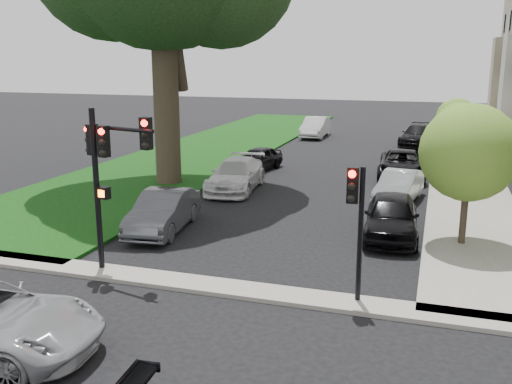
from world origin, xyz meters
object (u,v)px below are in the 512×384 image
(car_parked_9, at_px, (315,127))
(traffic_signal_main, at_px, (107,161))
(car_parked_7, at_px, (258,159))
(car_parked_5, at_px, (163,211))
(car_parked_6, at_px, (236,175))
(small_tree_c, at_px, (456,118))
(small_tree_a, at_px, (469,153))
(traffic_signal_secondary, at_px, (356,210))
(car_parked_1, at_px, (399,187))
(car_parked_4, at_px, (418,136))
(car_parked_0, at_px, (391,216))
(car_parked_2, at_px, (402,164))
(small_tree_b, at_px, (460,130))

(car_parked_9, bearing_deg, traffic_signal_main, -90.06)
(traffic_signal_main, bearing_deg, car_parked_7, 92.09)
(car_parked_5, height_order, car_parked_6, car_parked_6)
(small_tree_c, distance_m, car_parked_5, 21.70)
(small_tree_a, height_order, traffic_signal_secondary, small_tree_a)
(car_parked_1, relative_size, car_parked_6, 0.81)
(car_parked_6, bearing_deg, car_parked_7, 90.16)
(traffic_signal_main, height_order, car_parked_7, traffic_signal_main)
(car_parked_1, distance_m, car_parked_4, 16.39)
(small_tree_c, bearing_deg, car_parked_5, -117.75)
(traffic_signal_main, bearing_deg, small_tree_a, 29.81)
(small_tree_c, distance_m, traffic_signal_secondary, 23.38)
(car_parked_0, relative_size, car_parked_1, 1.10)
(car_parked_2, height_order, car_parked_6, car_parked_6)
(small_tree_a, height_order, car_parked_4, small_tree_a)
(car_parked_1, bearing_deg, car_parked_4, 97.83)
(small_tree_c, xyz_separation_m, car_parked_2, (-2.62, -7.18, -1.71))
(traffic_signal_main, bearing_deg, car_parked_2, 66.34)
(small_tree_a, bearing_deg, small_tree_c, 90.00)
(car_parked_2, xyz_separation_m, car_parked_5, (-7.46, -11.96, 0.02))
(car_parked_5, xyz_separation_m, car_parked_6, (0.31, 6.76, 0.00))
(car_parked_4, bearing_deg, small_tree_b, -71.86)
(small_tree_b, relative_size, car_parked_4, 0.80)
(traffic_signal_main, relative_size, car_parked_9, 1.02)
(traffic_signal_main, relative_size, car_parked_6, 0.95)
(small_tree_a, height_order, car_parked_5, small_tree_a)
(small_tree_c, height_order, traffic_signal_main, traffic_signal_main)
(car_parked_1, bearing_deg, small_tree_a, -57.46)
(car_parked_2, distance_m, car_parked_6, 8.84)
(traffic_signal_main, bearing_deg, car_parked_0, 38.25)
(car_parked_1, bearing_deg, traffic_signal_secondary, -83.52)
(car_parked_1, xyz_separation_m, car_parked_6, (-7.35, -0.04, 0.06))
(small_tree_a, height_order, car_parked_7, small_tree_a)
(car_parked_9, bearing_deg, car_parked_0, -72.68)
(traffic_signal_main, height_order, car_parked_2, traffic_signal_main)
(car_parked_2, bearing_deg, traffic_signal_secondary, -93.40)
(small_tree_c, relative_size, car_parked_7, 0.97)
(car_parked_0, height_order, car_parked_4, car_parked_0)
(car_parked_5, relative_size, car_parked_9, 0.94)
(small_tree_a, height_order, car_parked_0, small_tree_a)
(small_tree_a, bearing_deg, car_parked_9, 112.71)
(car_parked_2, relative_size, car_parked_7, 1.34)
(car_parked_5, bearing_deg, small_tree_c, 55.00)
(small_tree_b, height_order, car_parked_9, small_tree_b)
(car_parked_1, height_order, car_parked_7, car_parked_1)
(traffic_signal_main, xyz_separation_m, car_parked_9, (-0.34, 29.34, -2.49))
(car_parked_5, distance_m, car_parked_7, 11.52)
(car_parked_4, bearing_deg, car_parked_9, 171.97)
(traffic_signal_main, xyz_separation_m, car_parked_7, (-0.57, 15.56, -2.61))
(traffic_signal_secondary, relative_size, car_parked_1, 0.87)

